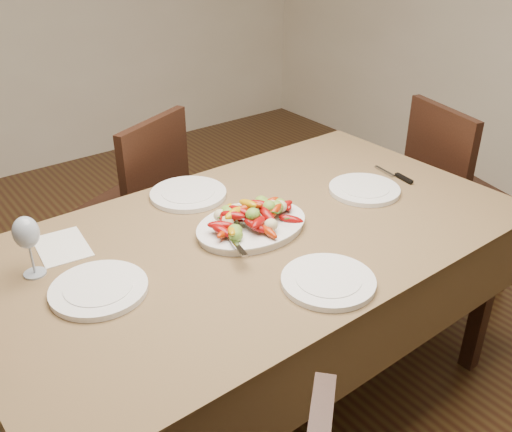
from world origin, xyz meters
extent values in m
cube|color=brown|center=(0.11, 0.26, 0.38)|extent=(1.86, 1.07, 0.76)
ellipsoid|color=white|center=(0.10, 0.27, 0.77)|extent=(0.39, 0.29, 0.02)
cylinder|color=white|center=(-0.45, 0.26, 0.77)|extent=(0.28, 0.28, 0.02)
cylinder|color=white|center=(0.62, 0.25, 0.77)|extent=(0.27, 0.27, 0.02)
cylinder|color=white|center=(0.06, 0.62, 0.77)|extent=(0.29, 0.29, 0.02)
cylinder|color=white|center=(0.09, -0.11, 0.77)|extent=(0.27, 0.27, 0.02)
cube|color=silver|center=(-0.45, 0.56, 0.76)|extent=(0.17, 0.23, 0.00)
camera|label=1|loc=(-0.89, -1.06, 1.73)|focal=40.00mm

